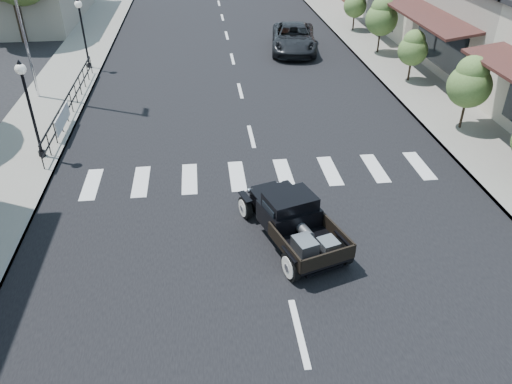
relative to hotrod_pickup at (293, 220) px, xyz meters
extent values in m
plane|color=black|center=(-0.42, -0.34, -0.69)|extent=(120.00, 120.00, 0.00)
cube|color=black|center=(-0.42, 14.66, -0.68)|extent=(14.00, 80.00, 0.02)
cube|color=gray|center=(-8.92, 14.66, -0.62)|extent=(3.00, 80.00, 0.15)
cube|color=gray|center=(8.08, 14.66, -0.62)|extent=(3.00, 80.00, 0.15)
imported|color=black|center=(3.23, 17.82, 0.05)|extent=(3.21, 5.63, 1.48)
camera|label=1|loc=(-2.24, -10.86, 7.80)|focal=35.00mm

